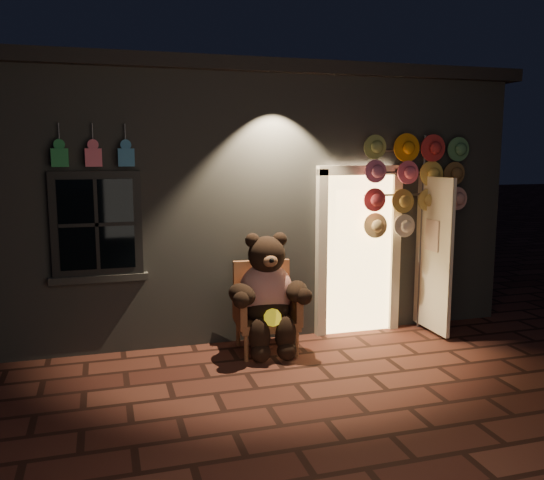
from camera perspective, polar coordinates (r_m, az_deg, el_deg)
name	(u,v)px	position (r m, az deg, el deg)	size (l,w,h in m)	color
ground	(296,384)	(6.10, 2.35, -14.06)	(60.00, 60.00, 0.00)	brown
shop_building	(218,190)	(9.51, -5.37, 4.92)	(7.30, 5.95, 3.51)	slate
wicker_armchair	(265,307)	(6.92, -0.70, -6.64)	(0.77, 0.70, 1.06)	#A56840
teddy_bear	(268,294)	(6.75, -0.44, -5.37)	(1.03, 0.82, 1.42)	#AD1D12
hat_rack	(413,181)	(7.65, 13.84, 5.65)	(1.47, 0.22, 2.59)	#59595E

